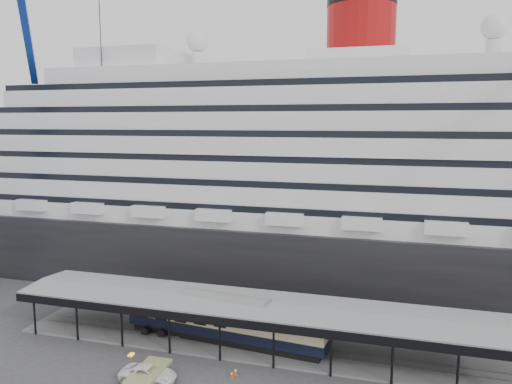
% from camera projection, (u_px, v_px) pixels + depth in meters
% --- Properties ---
extents(ground, '(200.00, 200.00, 0.00)m').
position_uv_depth(ground, '(244.00, 368.00, 50.51)').
color(ground, '#363638').
rests_on(ground, ground).
extents(cruise_ship, '(130.00, 30.00, 43.90)m').
position_uv_depth(cruise_ship, '(306.00, 163.00, 78.31)').
color(cruise_ship, black).
rests_on(cruise_ship, ground).
extents(platform_canopy, '(56.00, 9.18, 5.30)m').
position_uv_depth(platform_canopy, '(257.00, 327.00, 54.93)').
color(platform_canopy, slate).
rests_on(platform_canopy, ground).
extents(port_truck, '(5.58, 2.71, 1.53)m').
position_uv_depth(port_truck, '(148.00, 374.00, 47.82)').
color(port_truck, white).
rests_on(port_truck, ground).
extents(pullman_carriage, '(23.88, 5.48, 23.26)m').
position_uv_depth(pullman_carriage, '(225.00, 319.00, 55.94)').
color(pullman_carriage, black).
rests_on(pullman_carriage, ground).
extents(traffic_cone_left, '(0.42, 0.42, 0.77)m').
position_uv_depth(traffic_cone_left, '(236.00, 371.00, 49.11)').
color(traffic_cone_left, '#CF4D0B').
rests_on(traffic_cone_left, ground).
extents(traffic_cone_mid, '(0.43, 0.43, 0.68)m').
position_uv_depth(traffic_cone_mid, '(232.00, 374.00, 48.62)').
color(traffic_cone_mid, '#D5400B').
rests_on(traffic_cone_mid, ground).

